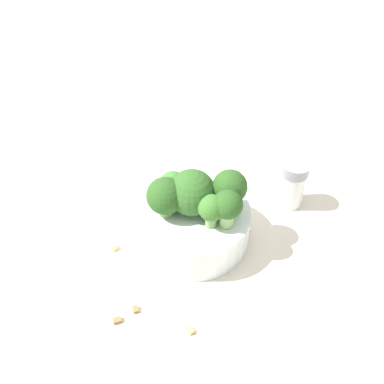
# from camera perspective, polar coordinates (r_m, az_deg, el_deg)

# --- Properties ---
(ground_plane) EXTENTS (3.00, 3.00, 0.00)m
(ground_plane) POSITION_cam_1_polar(r_m,az_deg,el_deg) (0.51, 0.00, -6.76)
(ground_plane) COLOR beige
(bowl) EXTENTS (0.15, 0.15, 0.05)m
(bowl) POSITION_cam_1_polar(r_m,az_deg,el_deg) (0.49, 0.00, -4.84)
(bowl) COLOR silver
(bowl) RESTS_ON ground_plane
(broccoli_floret_0) EXTENTS (0.06, 0.06, 0.06)m
(broccoli_floret_0) POSITION_cam_1_polar(r_m,az_deg,el_deg) (0.46, 0.10, -0.21)
(broccoli_floret_0) COLOR #7A9E5B
(broccoli_floret_0) RESTS_ON bowl
(broccoli_floret_1) EXTENTS (0.05, 0.05, 0.05)m
(broccoli_floret_1) POSITION_cam_1_polar(r_m,az_deg,el_deg) (0.45, -4.08, -0.71)
(broccoli_floret_1) COLOR #7A9E5B
(broccoli_floret_1) RESTS_ON bowl
(broccoli_floret_2) EXTENTS (0.03, 0.03, 0.05)m
(broccoli_floret_2) POSITION_cam_1_polar(r_m,az_deg,el_deg) (0.47, -2.98, 0.88)
(broccoli_floret_2) COLOR #8EB770
(broccoli_floret_2) RESTS_ON bowl
(broccoli_floret_3) EXTENTS (0.04, 0.04, 0.06)m
(broccoli_floret_3) POSITION_cam_1_polar(r_m,az_deg,el_deg) (0.45, 5.78, 0.65)
(broccoli_floret_3) COLOR #8EB770
(broccoli_floret_3) RESTS_ON bowl
(broccoli_floret_4) EXTENTS (0.03, 0.03, 0.04)m
(broccoli_floret_4) POSITION_cam_1_polar(r_m,az_deg,el_deg) (0.44, 2.98, -2.60)
(broccoli_floret_4) COLOR #7A9E5B
(broccoli_floret_4) RESTS_ON bowl
(broccoli_floret_5) EXTENTS (0.04, 0.04, 0.05)m
(broccoli_floret_5) POSITION_cam_1_polar(r_m,az_deg,el_deg) (0.44, 5.46, -2.19)
(broccoli_floret_5) COLOR #8EB770
(broccoli_floret_5) RESTS_ON bowl
(pepper_shaker) EXTENTS (0.04, 0.04, 0.07)m
(pepper_shaker) POSITION_cam_1_polar(r_m,az_deg,el_deg) (0.55, 14.96, 1.13)
(pepper_shaker) COLOR silver
(pepper_shaker) RESTS_ON ground_plane
(almond_crumb_0) EXTENTS (0.01, 0.01, 0.01)m
(almond_crumb_0) POSITION_cam_1_polar(r_m,az_deg,el_deg) (0.44, -11.37, -18.47)
(almond_crumb_0) COLOR olive
(almond_crumb_0) RESTS_ON ground_plane
(almond_crumb_1) EXTENTS (0.01, 0.01, 0.01)m
(almond_crumb_1) POSITION_cam_1_polar(r_m,az_deg,el_deg) (0.50, -11.61, -8.21)
(almond_crumb_1) COLOR tan
(almond_crumb_1) RESTS_ON ground_plane
(almond_crumb_2) EXTENTS (0.01, 0.01, 0.01)m
(almond_crumb_2) POSITION_cam_1_polar(r_m,az_deg,el_deg) (0.60, 4.09, 2.18)
(almond_crumb_2) COLOR olive
(almond_crumb_2) RESTS_ON ground_plane
(almond_crumb_3) EXTENTS (0.01, 0.01, 0.01)m
(almond_crumb_3) POSITION_cam_1_polar(r_m,az_deg,el_deg) (0.42, -0.23, -20.22)
(almond_crumb_3) COLOR tan
(almond_crumb_3) RESTS_ON ground_plane
(almond_crumb_4) EXTENTS (0.01, 0.01, 0.01)m
(almond_crumb_4) POSITION_cam_1_polar(r_m,az_deg,el_deg) (0.44, -8.64, -17.10)
(almond_crumb_4) COLOR olive
(almond_crumb_4) RESTS_ON ground_plane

